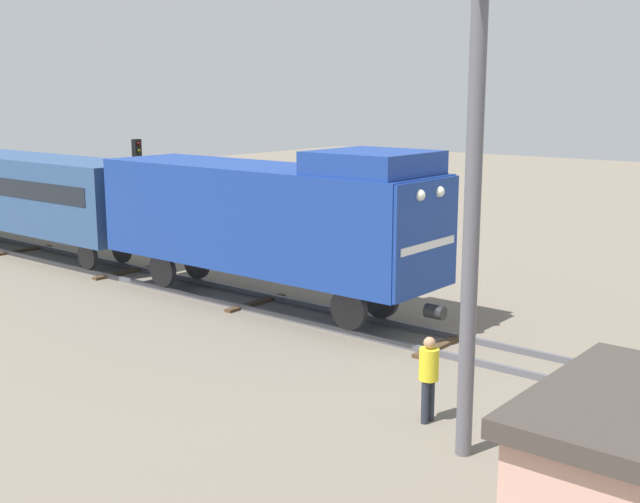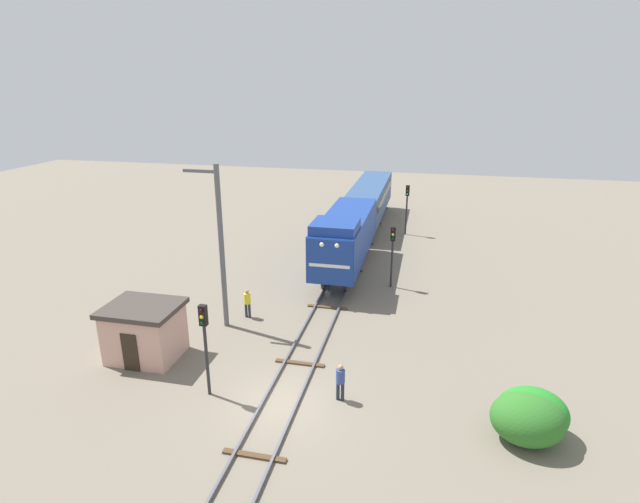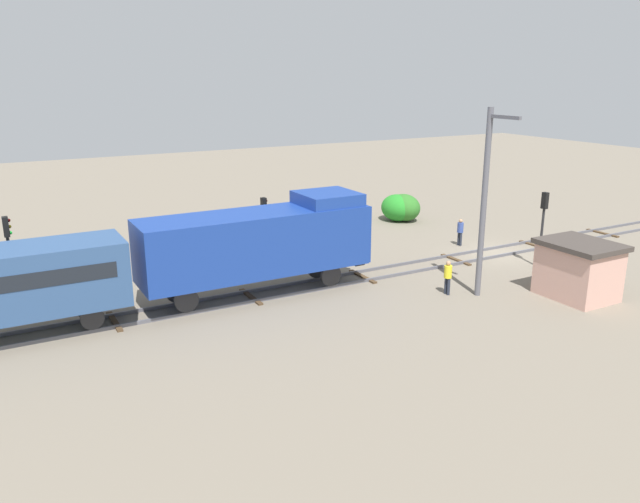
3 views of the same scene
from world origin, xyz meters
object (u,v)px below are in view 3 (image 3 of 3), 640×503
(traffic_signal_near, at_px, (544,216))
(traffic_signal_far, at_px, (9,246))
(relay_hut, at_px, (578,269))
(worker_by_signal, at_px, (448,275))
(catenary_mast, at_px, (485,200))
(locomotive, at_px, (260,241))
(traffic_signal_mid, at_px, (264,221))
(worker_near_track, at_px, (460,230))

(traffic_signal_near, xyz_separation_m, traffic_signal_far, (6.80, 25.93, 0.10))
(traffic_signal_far, xyz_separation_m, relay_hut, (-11.10, -23.70, -1.64))
(traffic_signal_near, distance_m, worker_by_signal, 7.73)
(traffic_signal_near, bearing_deg, traffic_signal_far, 75.31)
(worker_by_signal, height_order, catenary_mast, catenary_mast)
(traffic_signal_near, height_order, catenary_mast, catenary_mast)
(locomotive, height_order, traffic_signal_near, locomotive)
(traffic_signal_mid, relative_size, catenary_mast, 0.46)
(worker_by_signal, bearing_deg, traffic_signal_near, 50.98)
(catenary_mast, xyz_separation_m, relay_hut, (-2.44, -3.96, -3.34))
(worker_near_track, height_order, relay_hut, relay_hut)
(traffic_signal_mid, distance_m, worker_by_signal, 10.03)
(traffic_signal_mid, bearing_deg, worker_by_signal, -140.46)
(traffic_signal_near, height_order, worker_near_track, traffic_signal_near)
(traffic_signal_mid, distance_m, catenary_mast, 11.46)
(worker_by_signal, relative_size, catenary_mast, 0.19)
(traffic_signal_far, xyz_separation_m, worker_near_track, (-1.20, -25.09, -2.04))
(worker_near_track, distance_m, relay_hut, 10.00)
(locomotive, relative_size, traffic_signal_far, 2.65)
(traffic_signal_near, relative_size, worker_by_signal, 2.48)
(locomotive, bearing_deg, relay_hut, -119.61)
(worker_by_signal, bearing_deg, traffic_signal_mid, 172.84)
(locomotive, xyz_separation_m, traffic_signal_far, (3.60, 10.50, 0.26))
(locomotive, xyz_separation_m, worker_by_signal, (-4.20, -8.01, -1.78))
(worker_by_signal, height_order, relay_hut, relay_hut)
(traffic_signal_mid, distance_m, relay_hut, 15.88)
(traffic_signal_near, relative_size, worker_near_track, 2.48)
(traffic_signal_mid, height_order, worker_by_signal, traffic_signal_mid)
(traffic_signal_near, height_order, traffic_signal_mid, traffic_signal_near)
(traffic_signal_far, bearing_deg, worker_near_track, -92.74)
(locomotive, bearing_deg, traffic_signal_near, -101.72)
(locomotive, bearing_deg, catenary_mast, -118.68)
(locomotive, distance_m, traffic_signal_far, 11.11)
(traffic_signal_near, bearing_deg, worker_by_signal, 97.68)
(traffic_signal_near, xyz_separation_m, worker_near_track, (5.60, 0.84, -1.93))
(worker_near_track, bearing_deg, traffic_signal_near, -24.01)
(relay_hut, bearing_deg, catenary_mast, 58.30)
(locomotive, height_order, catenary_mast, catenary_mast)
(locomotive, xyz_separation_m, catenary_mast, (-5.06, -9.24, 1.96))
(locomotive, xyz_separation_m, traffic_signal_near, (-3.20, -15.43, 0.16))
(traffic_signal_far, distance_m, worker_near_track, 25.20)
(traffic_signal_mid, relative_size, worker_by_signal, 2.41)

